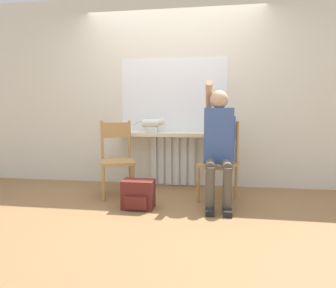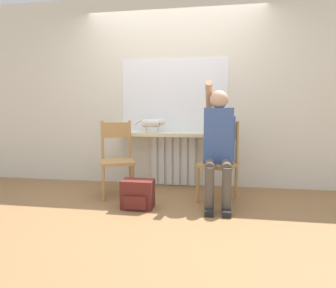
# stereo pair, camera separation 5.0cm
# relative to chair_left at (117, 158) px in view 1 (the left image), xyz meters

# --- Properties ---
(ground_plane) EXTENTS (12.00, 12.00, 0.00)m
(ground_plane) POSITION_rel_chair_left_xyz_m (0.64, -0.55, -0.49)
(ground_plane) COLOR olive
(wall_with_window) EXTENTS (7.00, 0.06, 2.70)m
(wall_with_window) POSITION_rel_chair_left_xyz_m (0.64, 0.68, 0.86)
(wall_with_window) COLOR silver
(wall_with_window) RESTS_ON ground_plane
(radiator) EXTENTS (0.66, 0.08, 0.73)m
(radiator) POSITION_rel_chair_left_xyz_m (0.64, 0.60, -0.12)
(radiator) COLOR silver
(radiator) RESTS_ON ground_plane
(windowsill) EXTENTS (1.58, 0.31, 0.05)m
(windowsill) POSITION_rel_chair_left_xyz_m (0.64, 0.50, 0.27)
(windowsill) COLOR beige
(windowsill) RESTS_ON radiator
(window_glass) EXTENTS (1.52, 0.01, 1.04)m
(window_glass) POSITION_rel_chair_left_xyz_m (0.64, 0.65, 0.81)
(window_glass) COLOR white
(window_glass) RESTS_ON windowsill
(chair_left) EXTENTS (0.53, 0.53, 0.96)m
(chair_left) POSITION_rel_chair_left_xyz_m (0.00, 0.00, 0.00)
(chair_left) COLOR #B2844C
(chair_left) RESTS_ON ground_plane
(chair_right) EXTENTS (0.52, 0.52, 0.96)m
(chair_right) POSITION_rel_chair_left_xyz_m (1.28, 0.00, 0.00)
(chair_right) COLOR #B2844C
(chair_right) RESTS_ON ground_plane
(person) EXTENTS (0.36, 0.97, 1.43)m
(person) POSITION_rel_chair_left_xyz_m (1.27, -0.11, 0.25)
(person) COLOR brown
(person) RESTS_ON ground_plane
(cat) EXTENTS (0.44, 0.11, 0.21)m
(cat) POSITION_rel_chair_left_xyz_m (0.38, 0.46, 0.43)
(cat) COLOR silver
(cat) RESTS_ON windowsill
(backpack) EXTENTS (0.35, 0.24, 0.32)m
(backpack) POSITION_rel_chair_left_xyz_m (0.39, -0.44, -0.33)
(backpack) COLOR maroon
(backpack) RESTS_ON ground_plane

